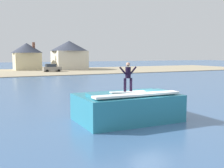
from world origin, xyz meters
TOP-DOWN VIEW (x-y plane):
  - ground_plane at (0.00, 0.00)m, footprint 260.00×260.00m
  - wave_crest at (-0.75, 0.92)m, footprint 6.01×3.85m
  - surfboard at (-1.03, 0.36)m, footprint 2.16×0.79m
  - surfer at (-1.00, 0.40)m, footprint 1.15×0.32m
  - shoreline_bank at (0.00, 50.49)m, footprint 120.00×26.13m
  - car_far_shore at (6.11, 48.66)m, footprint 4.01×2.15m
  - house_gabled_white at (12.55, 56.32)m, footprint 9.66×9.66m
  - house_small_cottage at (2.36, 58.72)m, footprint 7.72×7.72m

SIDE VIEW (x-z plane):
  - ground_plane at x=0.00m, z-range 0.00..0.00m
  - shoreline_bank at x=0.00m, z-range 0.00..0.13m
  - wave_crest at x=-0.75m, z-range -0.05..1.77m
  - car_far_shore at x=6.11m, z-range 0.02..1.88m
  - surfboard at x=-1.03m, z-range 1.82..1.88m
  - surfer at x=-1.00m, z-range 1.98..3.67m
  - house_small_cottage at x=2.36m, z-range 0.27..7.22m
  - house_gabled_white at x=12.55m, z-range 0.38..7.79m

